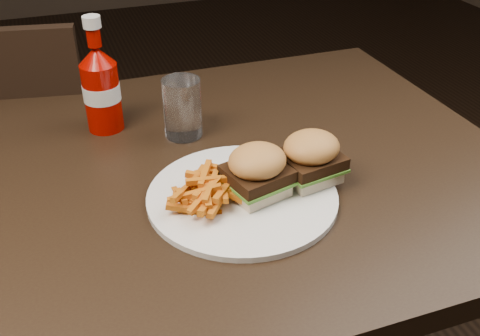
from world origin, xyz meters
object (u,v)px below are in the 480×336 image
object	(u,v)px
dining_table	(158,185)
tumbler	(182,108)
chair_far	(28,176)
plate	(242,196)
ketchup_bottle	(103,98)

from	to	relation	value
dining_table	tumbler	bearing A→B (deg)	56.49
chair_far	plate	bearing A→B (deg)	126.66
chair_far	tumbler	size ratio (longest dim) A/B	4.04
chair_far	tumbler	world-z (taller)	tumbler
tumbler	ketchup_bottle	bearing A→B (deg)	149.46
ketchup_bottle	chair_far	bearing A→B (deg)	114.73
dining_table	tumbler	distance (m)	0.16
tumbler	plate	bearing A→B (deg)	-81.88
plate	chair_far	bearing A→B (deg)	116.21
chair_far	ketchup_bottle	size ratio (longest dim) A/B	3.29
plate	dining_table	bearing A→B (deg)	134.26
plate	tumbler	distance (m)	0.23
dining_table	tumbler	size ratio (longest dim) A/B	11.25
chair_far	plate	xyz separation A→B (m)	(0.35, -0.71, 0.33)
dining_table	ketchup_bottle	bearing A→B (deg)	105.67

